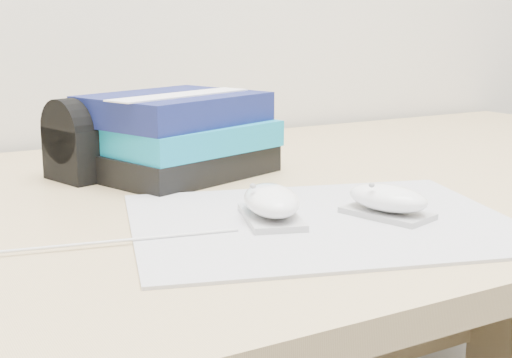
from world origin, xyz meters
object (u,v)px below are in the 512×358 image
desk (260,331)px  book_stack (178,135)px  mouse_rear (271,203)px  pouch (98,138)px  mouse_front (388,201)px

desk → book_stack: 0.31m
desk → mouse_rear: size_ratio=14.31×
desk → book_stack: size_ratio=5.93×
desk → book_stack: book_stack is taller
desk → pouch: bearing=154.9°
mouse_front → book_stack: (-0.10, 0.32, 0.03)m
book_stack → desk: bearing=-26.1°
mouse_rear → book_stack: (0.01, 0.27, 0.03)m
desk → mouse_rear: bearing=-117.4°
pouch → book_stack: bearing=-24.2°
mouse_front → mouse_rear: bearing=157.7°
book_stack → pouch: book_stack is taller
desk → mouse_front: 0.37m
mouse_front → pouch: bearing=118.9°
mouse_rear → pouch: bearing=105.0°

